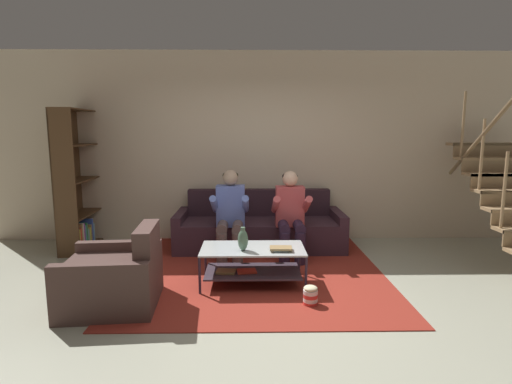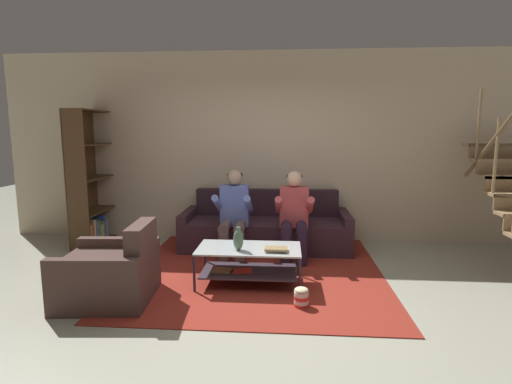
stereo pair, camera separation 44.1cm
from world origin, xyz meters
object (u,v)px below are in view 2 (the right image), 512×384
object	(u,v)px
couch	(266,229)
armchair	(111,274)
coffee_table	(248,260)
person_seated_left	(234,211)
person_seated_right	(294,212)
bookshelf	(90,194)
popcorn_tub	(301,297)
book_stack	(276,249)
vase	(238,239)

from	to	relation	value
couch	armchair	bearing A→B (deg)	-126.66
coffee_table	armchair	xyz separation A→B (m)	(-1.35, -0.53, -0.01)
person_seated_left	person_seated_right	bearing A→B (deg)	-0.09
person_seated_right	bookshelf	world-z (taller)	bookshelf
coffee_table	popcorn_tub	distance (m)	0.82
coffee_table	person_seated_left	bearing A→B (deg)	106.77
book_stack	popcorn_tub	xyz separation A→B (m)	(0.26, -0.44, -0.35)
person_seated_right	bookshelf	size ratio (longest dim) A/B	0.58
bookshelf	coffee_table	bearing A→B (deg)	-29.91
couch	person_seated_right	distance (m)	0.75
coffee_table	armchair	distance (m)	1.45
coffee_table	bookshelf	distance (m)	2.96
couch	person_seated_right	xyz separation A→B (m)	(0.40, -0.52, 0.36)
couch	person_seated_left	distance (m)	0.75
vase	book_stack	world-z (taller)	vase
person_seated_left	vase	distance (m)	1.05
couch	popcorn_tub	distance (m)	2.06
couch	person_seated_right	size ratio (longest dim) A/B	2.06
couch	person_seated_left	world-z (taller)	person_seated_left
couch	person_seated_right	world-z (taller)	person_seated_right
vase	book_stack	distance (m)	0.42
person_seated_right	armchair	size ratio (longest dim) A/B	1.26
person_seated_left	armchair	bearing A→B (deg)	-126.27
couch	popcorn_tub	bearing A→B (deg)	-77.23
book_stack	armchair	world-z (taller)	armchair
person_seated_right	popcorn_tub	size ratio (longest dim) A/B	5.87
coffee_table	popcorn_tub	bearing A→B (deg)	-43.92
vase	person_seated_left	bearing A→B (deg)	100.14
book_stack	armchair	distance (m)	1.72
armchair	popcorn_tub	bearing A→B (deg)	-0.75
person_seated_right	coffee_table	bearing A→B (deg)	-119.49
person_seated_right	coffee_table	world-z (taller)	person_seated_right
bookshelf	armchair	world-z (taller)	bookshelf
person_seated_right	vase	world-z (taller)	person_seated_right
vase	person_seated_right	bearing A→B (deg)	58.80
couch	armchair	distance (m)	2.46
vase	bookshelf	distance (m)	2.90
popcorn_tub	armchair	bearing A→B (deg)	179.25
armchair	couch	bearing A→B (deg)	53.34
book_stack	popcorn_tub	size ratio (longest dim) A/B	1.21
coffee_table	book_stack	distance (m)	0.37
person_seated_right	armchair	bearing A→B (deg)	-142.14
person_seated_left	popcorn_tub	distance (m)	1.80
person_seated_left	book_stack	distance (m)	1.22
person_seated_right	popcorn_tub	xyz separation A→B (m)	(0.05, -1.48, -0.54)
person_seated_right	couch	bearing A→B (deg)	127.66
couch	bookshelf	world-z (taller)	bookshelf
bookshelf	couch	bearing A→B (deg)	-0.19
couch	bookshelf	distance (m)	2.70
person_seated_right	vase	size ratio (longest dim) A/B	4.55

